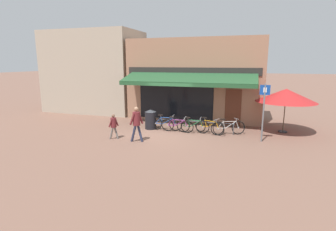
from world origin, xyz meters
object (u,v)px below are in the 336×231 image
(bicycle_purple, at_px, (177,125))
(litter_bin, at_px, (151,119))
(bicycle_blue, at_px, (165,123))
(bicycle_orange, at_px, (209,127))
(cafe_parasol, at_px, (286,95))
(bicycle_silver, at_px, (228,128))
(pedestrian_adult, at_px, (136,121))
(pedestrian_child, at_px, (114,124))
(parking_sign, at_px, (264,107))
(bicycle_green, at_px, (193,126))

(bicycle_purple, height_order, litter_bin, litter_bin)
(bicycle_blue, distance_m, bicycle_orange, 2.33)
(bicycle_purple, relative_size, cafe_parasol, 0.59)
(bicycle_silver, bearing_deg, pedestrian_adult, -173.10)
(pedestrian_child, height_order, parking_sign, parking_sign)
(bicycle_purple, distance_m, bicycle_orange, 1.65)
(litter_bin, bearing_deg, pedestrian_adult, -83.91)
(bicycle_orange, distance_m, litter_bin, 3.21)
(parking_sign, bearing_deg, bicycle_blue, 172.88)
(bicycle_blue, relative_size, bicycle_green, 1.05)
(bicycle_purple, bearing_deg, bicycle_green, 9.47)
(bicycle_blue, distance_m, bicycle_silver, 3.27)
(bicycle_green, relative_size, pedestrian_child, 1.41)
(bicycle_purple, height_order, bicycle_silver, bicycle_purple)
(bicycle_silver, height_order, pedestrian_adult, pedestrian_adult)
(litter_bin, bearing_deg, bicycle_orange, -0.48)
(bicycle_green, xyz_separation_m, parking_sign, (3.35, -0.53, 1.25))
(parking_sign, bearing_deg, pedestrian_adult, -162.52)
(bicycle_green, height_order, litter_bin, litter_bin)
(cafe_parasol, bearing_deg, bicycle_green, -160.66)
(bicycle_purple, xyz_separation_m, parking_sign, (4.16, -0.42, 1.25))
(bicycle_blue, xyz_separation_m, bicycle_purple, (0.70, -0.18, -0.01))
(bicycle_orange, xyz_separation_m, parking_sign, (2.53, -0.65, 1.25))
(bicycle_silver, height_order, pedestrian_child, pedestrian_child)
(pedestrian_adult, relative_size, litter_bin, 1.54)
(pedestrian_adult, height_order, litter_bin, pedestrian_adult)
(bicycle_orange, relative_size, litter_bin, 1.55)
(pedestrian_child, bearing_deg, litter_bin, -109.81)
(pedestrian_child, relative_size, litter_bin, 1.13)
(bicycle_silver, distance_m, parking_sign, 2.14)
(parking_sign, relative_size, cafe_parasol, 0.89)
(bicycle_purple, height_order, pedestrian_child, pedestrian_child)
(pedestrian_child, height_order, litter_bin, pedestrian_child)
(bicycle_blue, distance_m, bicycle_green, 1.51)
(pedestrian_adult, height_order, pedestrian_child, pedestrian_adult)
(bicycle_silver, distance_m, pedestrian_adult, 4.63)
(bicycle_silver, distance_m, cafe_parasol, 3.42)
(bicycle_green, height_order, pedestrian_child, pedestrian_child)
(litter_bin, bearing_deg, bicycle_blue, -4.70)
(cafe_parasol, bearing_deg, bicycle_orange, -158.43)
(bicycle_blue, height_order, bicycle_silver, bicycle_blue)
(pedestrian_child, bearing_deg, bicycle_green, -144.29)
(pedestrian_child, xyz_separation_m, parking_sign, (6.70, 1.65, 0.89))
(pedestrian_adult, distance_m, cafe_parasol, 7.68)
(bicycle_blue, relative_size, bicycle_orange, 1.09)
(cafe_parasol, bearing_deg, pedestrian_child, -154.42)
(pedestrian_adult, bearing_deg, cafe_parasol, -138.56)
(cafe_parasol, bearing_deg, litter_bin, -168.33)
(bicycle_green, bearing_deg, bicycle_orange, 6.73)
(parking_sign, bearing_deg, bicycle_silver, 155.64)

